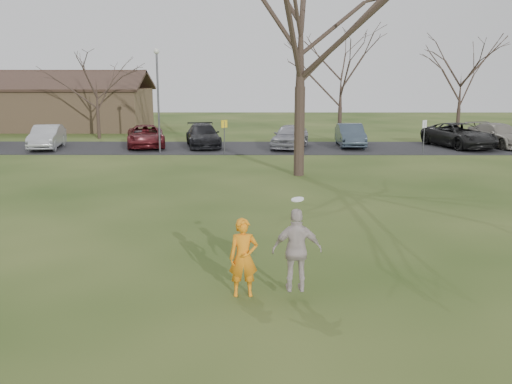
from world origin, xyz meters
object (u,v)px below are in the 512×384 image
car_1 (47,137)px  big_tree (301,24)px  car_3 (203,136)px  car_5 (350,135)px  car_6 (459,135)px  car_2 (146,136)px  lamp_post (158,88)px  car_4 (290,136)px  building (31,107)px  catching_play (297,250)px  car_7 (499,135)px  player_defender (243,258)px

car_1 → big_tree: (15.64, -9.43, 6.20)m
car_3 → car_5: bearing=-9.7°
car_6 → big_tree: (-11.29, -10.22, 6.17)m
car_2 → lamp_post: size_ratio=0.82×
car_1 → car_4: car_4 is taller
lamp_post → car_5: bearing=14.2°
car_6 → building: bearing=142.4°
car_1 → catching_play: size_ratio=2.31×
car_4 → building: (-22.11, 13.26, 1.11)m
building → car_1: bearing=-64.9°
car_1 → car_3: (10.01, 1.00, -0.02)m
big_tree → building: bearing=133.7°
car_1 → car_3: bearing=-2.5°
car_7 → catching_play: size_ratio=2.62×
car_3 → car_5: (9.79, 0.14, 0.01)m
car_4 → building: bearing=164.4°
player_defender → big_tree: 16.27m
car_3 → catching_play: size_ratio=2.56×
car_3 → lamp_post: size_ratio=0.81×
car_4 → big_tree: size_ratio=0.33×
car_7 → building: (-36.05, 12.42, 1.13)m
catching_play → building: (-20.89, 38.20, 0.79)m
player_defender → car_4: 24.75m
player_defender → car_1: size_ratio=0.38×
car_6 → catching_play: size_ratio=2.86×
catching_play → car_6: bearing=64.0°
car_1 → car_4: bearing=-7.1°
player_defender → catching_play: 1.21m
car_5 → lamp_post: bearing=-164.8°
car_5 → lamp_post: 12.94m
car_7 → car_1: bearing=167.7°
car_4 → car_5: 4.14m
car_3 → building: bearing=132.0°
car_6 → catching_play: catching_play is taller
car_4 → car_5: car_4 is taller
big_tree → lamp_post: bearing=136.8°
car_3 → car_6: size_ratio=0.89×
car_4 → lamp_post: (-8.11, -2.24, 3.15)m
car_1 → building: building is taller
car_1 → building: bearing=106.9°
car_4 → big_tree: big_tree is taller
building → car_5: bearing=-25.4°
car_3 → car_7: bearing=-10.1°
car_5 → car_6: 7.13m
car_4 → car_7: (13.95, 0.84, -0.03)m
car_7 → car_2: bearing=166.2°
car_2 → lamp_post: (1.42, -2.79, 3.22)m
car_5 → catching_play: size_ratio=2.29×
car_4 → car_5: size_ratio=1.01×
catching_play → big_tree: (1.11, 15.20, 5.86)m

